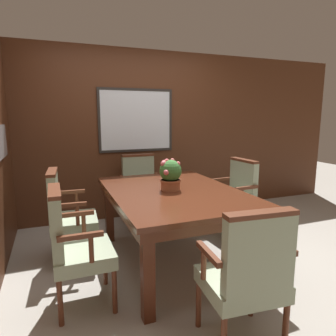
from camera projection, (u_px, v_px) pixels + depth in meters
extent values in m
plane|color=#A39E93|center=(181.00, 263.00, 3.12)|extent=(14.00, 14.00, 0.00)
cube|color=#4C2816|center=(136.00, 135.00, 4.44)|extent=(7.20, 0.06, 2.45)
cube|color=white|center=(136.00, 120.00, 4.36)|extent=(1.04, 0.01, 0.84)
cube|color=#282623|center=(136.00, 90.00, 4.28)|extent=(1.11, 0.02, 0.04)
cube|color=#282623|center=(137.00, 150.00, 4.43)|extent=(1.11, 0.02, 0.04)
cube|color=#282623|center=(99.00, 121.00, 4.17)|extent=(0.03, 0.02, 0.84)
cube|color=#282623|center=(170.00, 120.00, 4.55)|extent=(0.03, 0.02, 0.84)
cube|color=#4C2314|center=(148.00, 275.00, 2.19)|extent=(0.09, 0.09, 0.73)
cube|color=#4C2314|center=(264.00, 252.00, 2.56)|extent=(0.09, 0.09, 0.73)
cube|color=#4C2314|center=(109.00, 212.00, 3.61)|extent=(0.09, 0.09, 0.73)
cube|color=#4C2314|center=(187.00, 203.00, 3.98)|extent=(0.09, 0.09, 0.73)
cube|color=#4C2314|center=(173.00, 199.00, 3.03)|extent=(1.19, 1.70, 0.09)
cube|color=#4C2314|center=(173.00, 192.00, 3.01)|extent=(1.25, 1.76, 0.04)
cylinder|color=#562B19|center=(96.00, 249.00, 3.02)|extent=(0.04, 0.04, 0.36)
cylinder|color=#562B19|center=(94.00, 233.00, 3.42)|extent=(0.04, 0.04, 0.36)
cylinder|color=#562B19|center=(55.00, 255.00, 2.90)|extent=(0.04, 0.04, 0.36)
cylinder|color=#562B19|center=(57.00, 238.00, 3.31)|extent=(0.04, 0.04, 0.36)
cube|color=#93A384|center=(75.00, 222.00, 3.12)|extent=(0.49, 0.52, 0.11)
cube|color=#93A384|center=(53.00, 197.00, 3.01)|extent=(0.11, 0.46, 0.47)
cube|color=#562B19|center=(52.00, 172.00, 2.97)|extent=(0.12, 0.46, 0.03)
cylinder|color=#562B19|center=(77.00, 215.00, 2.86)|extent=(0.04, 0.04, 0.21)
cube|color=#562B19|center=(69.00, 205.00, 2.83)|extent=(0.32, 0.06, 0.04)
cylinder|color=#562B19|center=(77.00, 200.00, 3.34)|extent=(0.04, 0.04, 0.21)
cube|color=#562B19|center=(70.00, 192.00, 3.30)|extent=(0.32, 0.06, 0.04)
cylinder|color=#562B19|center=(252.00, 293.00, 2.27)|extent=(0.04, 0.04, 0.36)
cylinder|color=#562B19|center=(199.00, 303.00, 2.15)|extent=(0.04, 0.04, 0.36)
cylinder|color=#562B19|center=(285.00, 329.00, 1.90)|extent=(0.04, 0.04, 0.36)
cube|color=#93A384|center=(241.00, 283.00, 1.99)|extent=(0.53, 0.50, 0.11)
cube|color=#93A384|center=(259.00, 255.00, 1.76)|extent=(0.46, 0.12, 0.47)
cube|color=#562B19|center=(261.00, 214.00, 1.71)|extent=(0.46, 0.13, 0.03)
cylinder|color=#562B19|center=(272.00, 254.00, 2.06)|extent=(0.04, 0.04, 0.21)
cube|color=#562B19|center=(280.00, 244.00, 1.98)|extent=(0.06, 0.32, 0.04)
cylinder|color=#562B19|center=(204.00, 264.00, 1.92)|extent=(0.04, 0.04, 0.21)
cube|color=#562B19|center=(208.00, 253.00, 1.84)|extent=(0.06, 0.32, 0.04)
cylinder|color=#562B19|center=(131.00, 218.00, 3.92)|extent=(0.04, 0.04, 0.36)
cylinder|color=#562B19|center=(162.00, 215.00, 4.08)|extent=(0.04, 0.04, 0.36)
cylinder|color=#562B19|center=(124.00, 210.00, 4.28)|extent=(0.04, 0.04, 0.36)
cylinder|color=#562B19|center=(153.00, 206.00, 4.44)|extent=(0.04, 0.04, 0.36)
cube|color=#93A384|center=(142.00, 196.00, 4.14)|extent=(0.49, 0.46, 0.11)
cube|color=#93A384|center=(138.00, 173.00, 4.26)|extent=(0.45, 0.08, 0.47)
cube|color=#562B19|center=(138.00, 155.00, 4.22)|extent=(0.45, 0.09, 0.03)
cylinder|color=#562B19|center=(124.00, 187.00, 3.99)|extent=(0.04, 0.04, 0.21)
cube|color=#562B19|center=(123.00, 178.00, 4.03)|extent=(0.04, 0.32, 0.04)
cylinder|color=#562B19|center=(160.00, 184.00, 4.17)|extent=(0.04, 0.04, 0.21)
cube|color=#562B19|center=(159.00, 175.00, 4.22)|extent=(0.04, 0.32, 0.04)
cylinder|color=#562B19|center=(115.00, 291.00, 2.30)|extent=(0.04, 0.04, 0.36)
cylinder|color=#562B19|center=(105.00, 265.00, 2.70)|extent=(0.04, 0.04, 0.36)
cylinder|color=#562B19|center=(60.00, 303.00, 2.16)|extent=(0.04, 0.04, 0.36)
cylinder|color=#562B19|center=(59.00, 274.00, 2.56)|extent=(0.04, 0.04, 0.36)
cube|color=#93A384|center=(84.00, 255.00, 2.39)|extent=(0.46, 0.49, 0.11)
cube|color=#93A384|center=(56.00, 223.00, 2.27)|extent=(0.08, 0.45, 0.47)
cube|color=#562B19|center=(54.00, 191.00, 2.23)|extent=(0.09, 0.45, 0.03)
cylinder|color=#562B19|center=(91.00, 249.00, 2.14)|extent=(0.04, 0.04, 0.21)
cube|color=#562B19|center=(81.00, 236.00, 2.10)|extent=(0.32, 0.04, 0.04)
cylinder|color=#562B19|center=(84.00, 225.00, 2.61)|extent=(0.04, 0.04, 0.21)
cube|color=#562B19|center=(75.00, 214.00, 2.56)|extent=(0.32, 0.04, 0.04)
cylinder|color=#562B19|center=(207.00, 219.00, 3.90)|extent=(0.04, 0.04, 0.36)
cylinder|color=#562B19|center=(227.00, 230.00, 3.52)|extent=(0.04, 0.04, 0.36)
cylinder|color=#562B19|center=(232.00, 215.00, 4.07)|extent=(0.04, 0.04, 0.36)
cylinder|color=#562B19|center=(254.00, 225.00, 3.69)|extent=(0.04, 0.04, 0.36)
cube|color=#93A384|center=(230.00, 204.00, 3.75)|extent=(0.49, 0.52, 0.11)
cube|color=#93A384|center=(243.00, 180.00, 3.78)|extent=(0.11, 0.46, 0.47)
cube|color=#562B19|center=(244.00, 160.00, 3.74)|extent=(0.12, 0.46, 0.03)
cylinder|color=#562B19|center=(217.00, 188.00, 3.94)|extent=(0.04, 0.04, 0.21)
cube|color=#562B19|center=(221.00, 179.00, 3.95)|extent=(0.32, 0.06, 0.04)
cylinder|color=#562B19|center=(242.00, 197.00, 3.48)|extent=(0.04, 0.04, 0.21)
cube|color=#562B19|center=(247.00, 188.00, 3.50)|extent=(0.32, 0.06, 0.04)
cylinder|color=#9E5638|center=(170.00, 185.00, 3.01)|extent=(0.19, 0.19, 0.11)
cylinder|color=#9E5638|center=(171.00, 180.00, 3.00)|extent=(0.21, 0.21, 0.02)
sphere|color=#387033|center=(171.00, 171.00, 2.98)|extent=(0.22, 0.22, 0.22)
sphere|color=#DA5373|center=(169.00, 169.00, 3.08)|extent=(0.05, 0.05, 0.05)
sphere|color=#D8646C|center=(163.00, 164.00, 2.94)|extent=(0.06, 0.06, 0.06)
sphere|color=#D25E66|center=(166.00, 172.00, 2.89)|extent=(0.06, 0.06, 0.06)
sphere|color=#D85967|center=(164.00, 163.00, 2.97)|extent=(0.05, 0.05, 0.05)
sphere|color=#E15A5D|center=(167.00, 161.00, 2.97)|extent=(0.05, 0.05, 0.05)
sphere|color=#DB6667|center=(172.00, 160.00, 2.98)|extent=(0.04, 0.04, 0.04)
sphere|color=#E6606B|center=(178.00, 164.00, 2.97)|extent=(0.04, 0.04, 0.04)
sphere|color=#E56A58|center=(164.00, 163.00, 2.95)|extent=(0.04, 0.04, 0.04)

